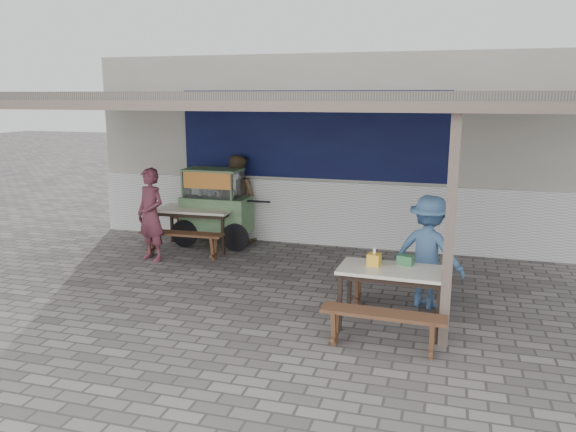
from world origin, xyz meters
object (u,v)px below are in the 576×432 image
at_px(bench_left_wall, 209,223).
at_px(condiment_jar, 209,204).
at_px(condiment_bowl, 181,205).
at_px(patron_wall_side, 237,199).
at_px(bench_left_street, 182,239).
at_px(patron_street_side, 151,215).
at_px(tissue_box, 374,260).
at_px(table_left, 196,213).
at_px(table_right, 392,275).
at_px(donation_box, 405,260).
at_px(bench_right_street, 383,322).
at_px(vendor_cart, 215,204).
at_px(bench_right_wall, 398,285).
at_px(patron_right_table, 428,252).

bearing_deg(bench_left_wall, condiment_jar, -66.21).
bearing_deg(condiment_bowl, patron_wall_side, 32.75).
height_order(bench_left_wall, condiment_bowl, condiment_bowl).
relative_size(bench_left_street, patron_street_side, 0.94).
xyz_separation_m(tissue_box, condiment_bowl, (-3.95, 2.72, -0.05)).
relative_size(table_left, bench_left_wall, 0.94).
xyz_separation_m(table_right, condiment_bowl, (-4.18, 2.78, 0.10)).
distance_m(patron_street_side, condiment_bowl, 1.03).
xyz_separation_m(table_right, donation_box, (0.13, 0.20, 0.14)).
bearing_deg(donation_box, tissue_box, -159.93).
xyz_separation_m(table_left, bench_left_street, (0.02, -0.63, -0.33)).
height_order(table_left, condiment_bowl, condiment_bowl).
height_order(table_left, table_right, same).
bearing_deg(patron_wall_side, tissue_box, 140.06).
xyz_separation_m(bench_right_street, condiment_jar, (-3.62, 3.52, 0.46)).
bearing_deg(condiment_jar, bench_left_street, -100.91).
bearing_deg(condiment_bowl, condiment_jar, 8.23).
bearing_deg(condiment_jar, table_left, -131.87).
bearing_deg(vendor_cart, table_left, -126.28).
xyz_separation_m(donation_box, condiment_bowl, (-4.31, 2.58, -0.04)).
height_order(table_left, bench_left_street, table_left).
distance_m(bench_right_street, donation_box, 0.99).
distance_m(vendor_cart, patron_street_side, 1.39).
xyz_separation_m(table_right, bench_right_wall, (0.02, 0.66, -0.33)).
relative_size(table_right, bench_right_wall, 0.94).
bearing_deg(bench_left_wall, patron_street_side, -105.67).
relative_size(patron_wall_side, condiment_bowl, 10.05).
bearing_deg(bench_right_street, patron_wall_side, 131.17).
xyz_separation_m(bench_left_wall, bench_right_street, (3.83, -3.94, -0.00)).
distance_m(patron_wall_side, condiment_jar, 0.60).
distance_m(bench_left_street, bench_right_street, 4.63).
bearing_deg(tissue_box, patron_right_table, 52.98).
bearing_deg(patron_right_table, bench_right_wall, 52.09).
xyz_separation_m(bench_left_street, patron_street_side, (-0.42, -0.27, 0.45)).
bearing_deg(bench_right_wall, patron_right_table, 33.06).
bearing_deg(table_left, vendor_cart, 51.65).
height_order(bench_left_wall, patron_street_side, patron_street_side).
bearing_deg(condiment_jar, vendor_cart, 64.58).
bearing_deg(tissue_box, table_right, -15.79).
distance_m(bench_left_street, donation_box, 4.36).
height_order(table_right, patron_wall_side, patron_wall_side).
bearing_deg(patron_wall_side, donation_box, 144.44).
bearing_deg(condiment_jar, bench_right_street, -44.17).
distance_m(bench_right_street, condiment_bowl, 5.41).
distance_m(table_right, condiment_jar, 4.63).
bearing_deg(donation_box, bench_left_wall, 142.18).
height_order(table_left, condiment_jar, condiment_jar).
xyz_separation_m(patron_street_side, patron_right_table, (4.60, -0.88, -0.04)).
distance_m(patron_right_table, donation_box, 0.72).
relative_size(vendor_cart, patron_street_side, 1.15).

